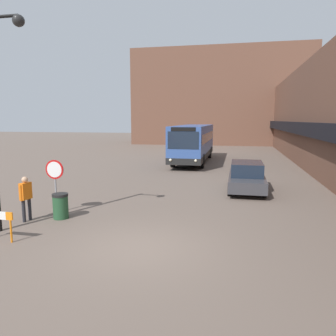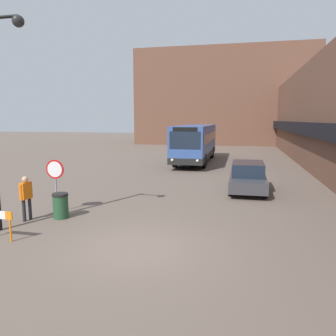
% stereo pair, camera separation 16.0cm
% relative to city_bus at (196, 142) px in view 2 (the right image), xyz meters
% --- Properties ---
extents(ground_plane, '(160.00, 160.00, 0.00)m').
position_rel_city_bus_xyz_m(ground_plane, '(1.05, -19.60, -1.75)').
color(ground_plane, '#66564C').
extents(building_row_right, '(5.50, 60.00, 8.02)m').
position_rel_city_bus_xyz_m(building_row_right, '(11.02, 4.40, 2.25)').
color(building_row_right, brown).
rests_on(building_row_right, ground_plane).
extents(building_backdrop_far, '(26.00, 8.00, 13.95)m').
position_rel_city_bus_xyz_m(building_backdrop_far, '(1.05, 22.94, 5.23)').
color(building_backdrop_far, brown).
rests_on(building_backdrop_far, ground_plane).
extents(city_bus, '(2.56, 11.25, 3.20)m').
position_rel_city_bus_xyz_m(city_bus, '(0.00, 0.00, 0.00)').
color(city_bus, '#335193').
rests_on(city_bus, ground_plane).
extents(parked_car_front, '(1.83, 4.47, 1.49)m').
position_rel_city_bus_xyz_m(parked_car_front, '(4.25, -10.98, -1.00)').
color(parked_car_front, '#38383D').
rests_on(parked_car_front, ground_plane).
extents(stop_sign, '(0.76, 0.08, 2.12)m').
position_rel_city_bus_xyz_m(stop_sign, '(-3.26, -16.80, -0.22)').
color(stop_sign, gray).
rests_on(stop_sign, ground_plane).
extents(pedestrian, '(0.26, 0.53, 1.65)m').
position_rel_city_bus_xyz_m(pedestrian, '(-3.74, -17.99, -0.76)').
color(pedestrian, '#232328').
rests_on(pedestrian, ground_plane).
extents(trash_bin, '(0.59, 0.59, 0.95)m').
position_rel_city_bus_xyz_m(trash_bin, '(-2.68, -17.46, -1.27)').
color(trash_bin, '#234C2D').
rests_on(trash_bin, ground_plane).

